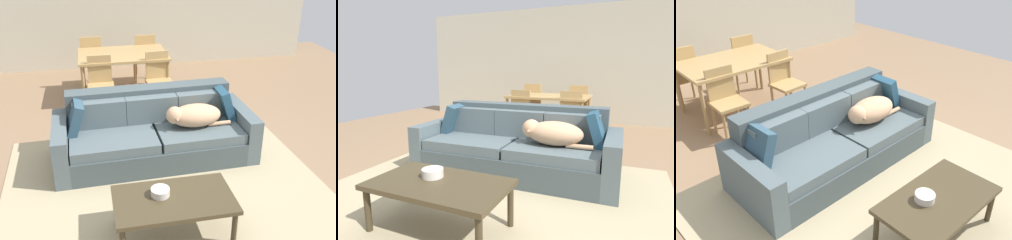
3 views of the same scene
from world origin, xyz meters
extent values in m
plane|color=#907051|center=(0.00, 0.00, 0.00)|extent=(10.00, 10.00, 0.00)
cube|color=beige|center=(0.00, 4.00, 1.35)|extent=(8.00, 0.12, 2.70)
cube|color=tan|center=(0.01, -0.69, 0.01)|extent=(3.58, 3.17, 0.01)
cube|color=#414D50|center=(0.01, 0.09, 0.15)|extent=(2.09, 1.03, 0.30)
cube|color=#505E62|center=(-0.51, 0.08, 0.36)|extent=(1.02, 0.96, 0.12)
cube|color=#505E62|center=(0.52, 0.10, 0.36)|extent=(1.02, 0.96, 0.12)
cube|color=#414D50|center=(0.00, 0.46, 0.62)|extent=(2.07, 0.29, 0.39)
cube|color=#505E62|center=(-0.64, 0.25, 0.59)|extent=(0.64, 0.18, 0.33)
cube|color=#505E62|center=(0.00, 0.27, 0.59)|extent=(0.64, 0.18, 0.33)
cube|color=#505E62|center=(0.64, 0.28, 0.59)|extent=(0.64, 0.18, 0.33)
cube|color=#505E62|center=(-1.11, 0.06, 0.29)|extent=(0.19, 0.98, 0.57)
cube|color=#505E62|center=(1.12, 0.12, 0.29)|extent=(0.19, 0.98, 0.57)
ellipsoid|color=tan|center=(0.50, 0.04, 0.56)|extent=(0.63, 0.38, 0.27)
sphere|color=tan|center=(0.24, 0.01, 0.60)|extent=(0.21, 0.21, 0.21)
cone|color=#9B7758|center=(0.24, -0.08, 0.59)|extent=(0.10, 0.12, 0.09)
cylinder|color=tan|center=(0.79, -0.03, 0.46)|extent=(0.28, 0.06, 0.05)
cube|color=#2C495A|center=(-0.93, 0.19, 0.60)|extent=(0.25, 0.40, 0.40)
cube|color=#254D65|center=(0.93, 0.24, 0.60)|extent=(0.22, 0.40, 0.41)
cube|color=#433822|center=(-0.07, -1.30, 0.38)|extent=(1.09, 0.62, 0.04)
cylinder|color=#392F1D|center=(0.43, -1.56, 0.18)|extent=(0.05, 0.05, 0.36)
cylinder|color=#392F1D|center=(-0.56, -1.05, 0.18)|extent=(0.05, 0.05, 0.36)
cylinder|color=#392F1D|center=(0.43, -1.05, 0.18)|extent=(0.05, 0.05, 0.36)
cylinder|color=silver|center=(-0.18, -1.24, 0.44)|extent=(0.17, 0.17, 0.07)
cube|color=tan|center=(-0.15, 2.17, 0.75)|extent=(1.43, 0.97, 0.04)
cylinder|color=#987949|center=(-0.82, 1.73, 0.37)|extent=(0.05, 0.05, 0.73)
cylinder|color=#987949|center=(0.51, 1.73, 0.37)|extent=(0.05, 0.05, 0.73)
cylinder|color=#987949|center=(-0.82, 2.60, 0.37)|extent=(0.05, 0.05, 0.73)
cylinder|color=#987949|center=(0.51, 2.60, 0.37)|extent=(0.05, 0.05, 0.73)
cube|color=tan|center=(-0.56, 1.55, 0.44)|extent=(0.41, 0.41, 0.04)
cube|color=tan|center=(-0.56, 1.73, 0.68)|extent=(0.36, 0.04, 0.43)
cylinder|color=#A1804D|center=(-0.73, 1.38, 0.21)|extent=(0.04, 0.04, 0.42)
cylinder|color=#A1804D|center=(-0.39, 1.37, 0.21)|extent=(0.04, 0.04, 0.42)
cylinder|color=#A1804D|center=(-0.73, 1.72, 0.21)|extent=(0.04, 0.04, 0.42)
cylinder|color=#A1804D|center=(-0.39, 1.71, 0.21)|extent=(0.04, 0.04, 0.42)
cube|color=tan|center=(0.35, 1.55, 0.44)|extent=(0.43, 0.43, 0.04)
cube|color=tan|center=(0.34, 1.73, 0.68)|extent=(0.36, 0.06, 0.44)
cylinder|color=#A1804D|center=(0.20, 1.37, 0.21)|extent=(0.04, 0.04, 0.42)
cylinder|color=#A1804D|center=(0.53, 1.40, 0.21)|extent=(0.04, 0.04, 0.42)
cylinder|color=#A1804D|center=(0.17, 1.71, 0.21)|extent=(0.04, 0.04, 0.42)
cylinder|color=#A1804D|center=(0.51, 1.73, 0.21)|extent=(0.04, 0.04, 0.42)
cube|color=tan|center=(-0.65, 2.86, 0.44)|extent=(0.40, 0.40, 0.04)
cube|color=tan|center=(-0.65, 2.68, 0.70)|extent=(0.36, 0.04, 0.49)
cylinder|color=#A1804D|center=(-0.48, 3.03, 0.21)|extent=(0.04, 0.04, 0.42)
cylinder|color=#A1804D|center=(-0.82, 3.03, 0.21)|extent=(0.04, 0.04, 0.42)
cylinder|color=#A1804D|center=(-0.48, 2.69, 0.21)|extent=(0.04, 0.04, 0.42)
cylinder|color=#A1804D|center=(-0.82, 2.69, 0.21)|extent=(0.04, 0.04, 0.42)
cube|color=tan|center=(0.30, 2.85, 0.44)|extent=(0.40, 0.40, 0.04)
cube|color=tan|center=(0.30, 2.67, 0.70)|extent=(0.36, 0.04, 0.47)
cylinder|color=#A1804D|center=(0.47, 3.02, 0.21)|extent=(0.04, 0.04, 0.42)
cylinder|color=#A1804D|center=(0.13, 3.03, 0.21)|extent=(0.04, 0.04, 0.42)
cylinder|color=#A1804D|center=(0.47, 2.68, 0.21)|extent=(0.04, 0.04, 0.42)
cylinder|color=#A1804D|center=(0.13, 2.69, 0.21)|extent=(0.04, 0.04, 0.42)
camera|label=1|loc=(-0.70, -4.10, 2.55)|focal=41.82mm
camera|label=2|loc=(1.26, -3.01, 1.27)|focal=30.54mm
camera|label=3|loc=(-2.28, -2.52, 2.47)|focal=38.51mm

